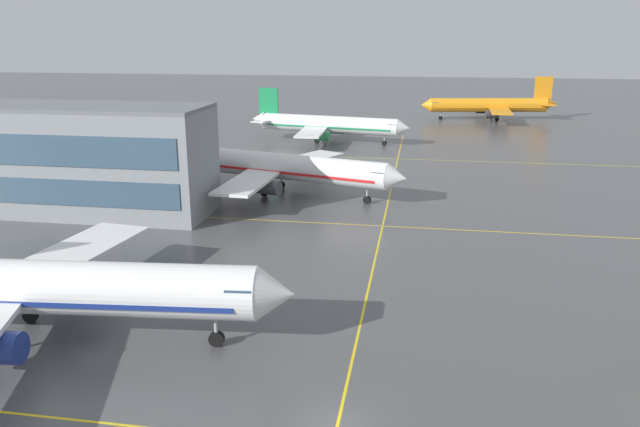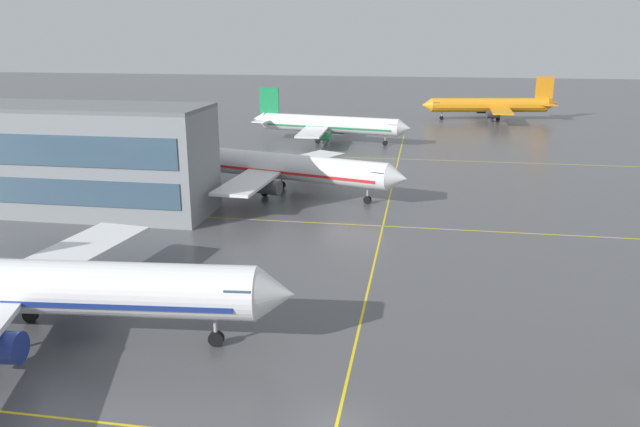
% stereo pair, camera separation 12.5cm
% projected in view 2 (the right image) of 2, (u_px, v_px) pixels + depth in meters
% --- Properties ---
extents(ground_plane, '(600.00, 600.00, 0.00)m').
position_uv_depth(ground_plane, '(336.00, 426.00, 35.51)').
color(ground_plane, '#4C4C4F').
extents(airliner_front_gate, '(39.18, 33.65, 12.17)m').
position_uv_depth(airliner_front_gate, '(24.00, 287.00, 44.44)').
color(airliner_front_gate, white).
rests_on(airliner_front_gate, ground).
extents(airliner_second_row, '(35.68, 30.42, 11.26)m').
position_uv_depth(airliner_second_row, '(282.00, 167.00, 85.98)').
color(airliner_second_row, white).
rests_on(airliner_second_row, ground).
extents(airliner_third_row, '(34.48, 29.34, 10.76)m').
position_uv_depth(airliner_third_row, '(328.00, 124.00, 127.09)').
color(airliner_third_row, white).
rests_on(airliner_third_row, ground).
extents(airliner_far_left_stand, '(35.61, 30.34, 11.10)m').
position_uv_depth(airliner_far_left_stand, '(491.00, 105.00, 159.80)').
color(airliner_far_left_stand, orange).
rests_on(airliner_far_left_stand, ground).
extents(taxiway_markings, '(146.98, 134.72, 0.01)m').
position_uv_depth(taxiway_markings, '(383.00, 226.00, 72.24)').
color(taxiway_markings, yellow).
rests_on(taxiway_markings, ground).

